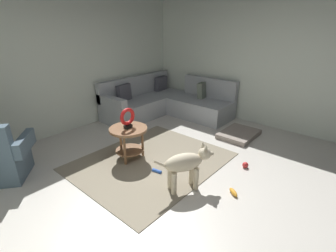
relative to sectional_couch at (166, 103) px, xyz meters
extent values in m
cube|color=beige|center=(-1.99, -2.01, -0.34)|extent=(6.00, 6.00, 0.10)
cube|color=silver|center=(-1.99, 0.93, 1.06)|extent=(6.00, 0.12, 2.70)
cube|color=silver|center=(0.95, -2.01, 1.06)|extent=(0.12, 6.00, 2.70)
cube|color=gray|center=(-1.84, -1.31, -0.29)|extent=(2.30, 1.90, 0.01)
cube|color=#9EA3A8|center=(-0.26, 0.39, -0.08)|extent=(2.20, 0.85, 0.42)
cube|color=#9EA3A8|center=(-0.26, 0.75, 0.36)|extent=(2.20, 0.14, 0.46)
cube|color=#9EA3A8|center=(0.41, -0.73, -0.08)|extent=(0.85, 1.40, 0.42)
cube|color=#9EA3A8|center=(0.77, -0.73, 0.36)|extent=(0.14, 1.40, 0.46)
cube|color=#9EA3A8|center=(-1.28, 0.39, 0.24)|extent=(0.16, 0.85, 0.22)
cube|color=#4C4C56|center=(0.49, 0.60, 0.30)|extent=(0.39, 0.17, 0.39)
cube|color=#4C4C56|center=(-0.76, 0.60, 0.30)|extent=(0.40, 0.22, 0.39)
cube|color=slate|center=(0.62, -0.63, 0.30)|extent=(0.40, 0.22, 0.39)
cube|color=#4C6070|center=(-3.53, -0.04, -0.09)|extent=(0.84, 0.84, 0.40)
cube|color=#4C6070|center=(-3.25, -0.26, 0.22)|extent=(0.45, 0.53, 0.22)
cylinder|color=brown|center=(-1.99, -0.98, 0.23)|extent=(0.60, 0.60, 0.04)
cylinder|color=brown|center=(-1.99, -0.98, -0.14)|extent=(0.45, 0.45, 0.02)
cylinder|color=brown|center=(-1.99, -0.76, -0.04)|extent=(0.04, 0.04, 0.50)
cylinder|color=brown|center=(-2.18, -1.09, -0.04)|extent=(0.04, 0.04, 0.50)
cylinder|color=brown|center=(-1.80, -1.09, -0.04)|extent=(0.04, 0.04, 0.50)
cube|color=black|center=(-1.99, -0.98, 0.27)|extent=(0.12, 0.08, 0.05)
torus|color=red|center=(-1.99, -0.98, 0.44)|extent=(0.28, 0.06, 0.28)
cube|color=gray|center=(-0.01, -1.93, -0.25)|extent=(0.80, 0.60, 0.09)
cylinder|color=beige|center=(-1.90, -2.15, -0.13)|extent=(0.07, 0.07, 0.32)
cylinder|color=beige|center=(-1.97, -2.27, -0.13)|extent=(0.07, 0.07, 0.32)
cylinder|color=beige|center=(-2.18, -2.00, -0.13)|extent=(0.07, 0.07, 0.32)
cylinder|color=beige|center=(-2.24, -2.12, -0.13)|extent=(0.07, 0.07, 0.32)
ellipsoid|color=beige|center=(-2.07, -2.14, 0.11)|extent=(0.56, 0.44, 0.24)
sphere|color=beige|center=(-1.81, -2.28, 0.18)|extent=(0.17, 0.17, 0.17)
ellipsoid|color=beige|center=(-1.74, -2.32, 0.16)|extent=(0.14, 0.12, 0.07)
cone|color=beige|center=(-1.80, -2.24, 0.30)|extent=(0.06, 0.06, 0.07)
cone|color=beige|center=(-1.84, -2.32, 0.30)|extent=(0.06, 0.06, 0.07)
cylinder|color=beige|center=(-2.34, -1.99, 0.15)|extent=(0.19, 0.13, 0.16)
sphere|color=red|center=(-1.03, -2.54, -0.25)|extent=(0.09, 0.09, 0.09)
cylinder|color=blue|center=(-2.02, -1.61, -0.27)|extent=(0.08, 0.15, 0.05)
ellipsoid|color=orange|center=(-1.74, -2.70, -0.26)|extent=(0.15, 0.18, 0.06)
camera|label=1|loc=(-4.28, -3.79, 1.75)|focal=26.47mm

